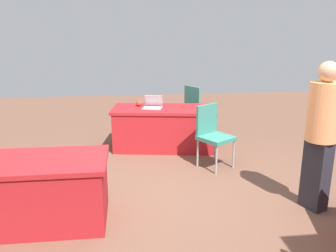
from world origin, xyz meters
TOP-DOWN VIEW (x-y plane):
  - ground_plane at (0.00, 0.00)m, footprint 14.40×14.40m
  - table_foreground at (-0.24, -2.01)m, footprint 1.87×1.07m
  - table_mid_left at (1.49, 0.29)m, footprint 1.74×0.82m
  - chair_near_front at (-0.99, -2.85)m, footprint 0.61×0.61m
  - chair_aisle at (-0.87, -1.08)m, footprint 0.61×0.61m
  - person_attendee_browsing at (-1.75, 0.34)m, footprint 0.44×0.44m
  - laptop_silver at (-0.05, -2.03)m, footprint 0.38×0.36m
  - yarn_ball at (0.18, -2.19)m, footprint 0.11×0.11m
  - scissors_red at (-0.60, -2.05)m, footprint 0.05×0.18m

SIDE VIEW (x-z plane):
  - ground_plane at x=0.00m, z-range 0.00..0.00m
  - table_foreground at x=-0.24m, z-range 0.00..0.72m
  - table_mid_left at x=1.49m, z-range 0.00..0.72m
  - chair_aisle at x=-0.87m, z-range 0.06..1.01m
  - chair_near_front at x=-0.99m, z-range 0.07..1.03m
  - scissors_red at x=-0.60m, z-range 0.72..0.73m
  - laptop_silver at x=-0.05m, z-range 0.66..0.86m
  - yarn_ball at x=0.18m, z-range 0.72..0.83m
  - person_attendee_browsing at x=-1.75m, z-range 0.10..1.81m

